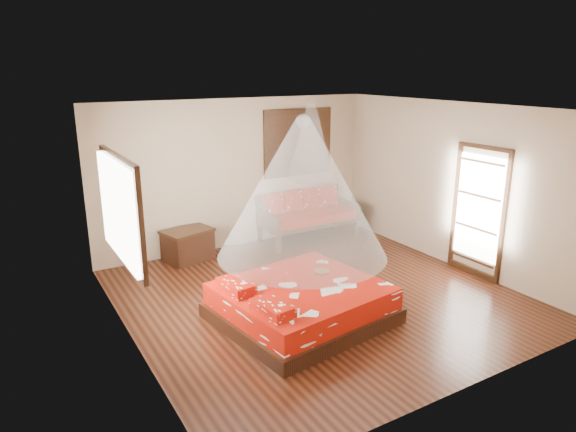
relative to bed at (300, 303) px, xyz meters
name	(u,v)px	position (x,y,z in m)	size (l,w,h in m)	color
room	(319,207)	(0.63, 0.51, 1.15)	(5.54, 5.54, 2.84)	black
bed	(300,303)	(0.00, 0.00, 0.00)	(2.36, 2.18, 0.64)	black
daybed	(306,213)	(1.95, 2.90, 0.27)	(1.94, 0.86, 0.98)	black
storage_chest	(188,245)	(-0.52, 2.96, 0.04)	(0.96, 0.80, 0.57)	black
shutter_panel	(298,143)	(1.95, 3.23, 1.65)	(1.52, 0.06, 1.32)	black
window_left	(123,209)	(-2.08, 0.71, 1.45)	(0.10, 1.74, 1.34)	black
glazed_door	(478,212)	(3.35, -0.09, 0.82)	(0.08, 1.02, 2.16)	black
wine_tray	(322,269)	(0.51, 0.25, 0.30)	(0.22, 0.22, 0.19)	brown
mosquito_net_main	(302,189)	(0.02, 0.00, 1.60)	(2.23, 2.23, 1.80)	white
mosquito_net_daybed	(311,140)	(1.95, 2.76, 1.75)	(0.91, 0.91, 1.50)	white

